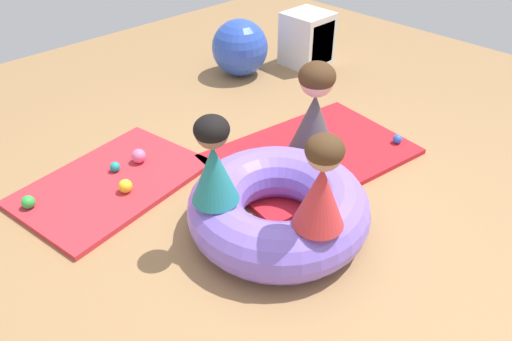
% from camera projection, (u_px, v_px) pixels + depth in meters
% --- Properties ---
extents(ground_plane, '(8.00, 8.00, 0.00)m').
position_uv_depth(ground_plane, '(285.00, 227.00, 3.13)').
color(ground_plane, '#9E7549').
extents(gym_mat_center_rear, '(1.39, 1.06, 0.04)m').
position_uv_depth(gym_mat_center_rear, '(112.00, 183.00, 3.49)').
color(gym_mat_center_rear, red).
rests_on(gym_mat_center_rear, ground).
extents(gym_mat_near_right, '(1.65, 1.21, 0.04)m').
position_uv_depth(gym_mat_near_right, '(311.00, 154.00, 3.80)').
color(gym_mat_near_right, red).
rests_on(gym_mat_near_right, ground).
extents(inflatable_cushion, '(1.14, 1.14, 0.35)m').
position_uv_depth(inflatable_cushion, '(278.00, 208.00, 3.02)').
color(inflatable_cushion, '#8466E0').
rests_on(inflatable_cushion, ground).
extents(child_in_teal, '(0.39, 0.39, 0.54)m').
position_uv_depth(child_in_teal, '(214.00, 161.00, 2.66)').
color(child_in_teal, teal).
rests_on(child_in_teal, inflatable_cushion).
extents(child_in_red, '(0.40, 0.40, 0.56)m').
position_uv_depth(child_in_red, '(322.00, 184.00, 2.48)').
color(child_in_red, red).
rests_on(child_in_red, inflatable_cushion).
extents(adult_seated, '(0.46, 0.46, 0.75)m').
position_uv_depth(adult_seated, '(314.00, 111.00, 3.57)').
color(adult_seated, '#4C4751').
rests_on(adult_seated, gym_mat_near_right).
extents(play_ball_blue, '(0.07, 0.07, 0.07)m').
position_uv_depth(play_ball_blue, '(397.00, 139.00, 3.88)').
color(play_ball_blue, blue).
rests_on(play_ball_blue, gym_mat_near_right).
extents(play_ball_pink, '(0.11, 0.11, 0.11)m').
position_uv_depth(play_ball_pink, '(139.00, 156.00, 3.64)').
color(play_ball_pink, pink).
rests_on(play_ball_pink, gym_mat_center_rear).
extents(play_ball_teal, '(0.07, 0.07, 0.07)m').
position_uv_depth(play_ball_teal, '(115.00, 167.00, 3.56)').
color(play_ball_teal, teal).
rests_on(play_ball_teal, gym_mat_center_rear).
extents(play_ball_yellow, '(0.10, 0.10, 0.10)m').
position_uv_depth(play_ball_yellow, '(125.00, 186.00, 3.35)').
color(play_ball_yellow, yellow).
rests_on(play_ball_yellow, gym_mat_center_rear).
extents(play_ball_green, '(0.09, 0.09, 0.09)m').
position_uv_depth(play_ball_green, '(28.00, 202.00, 3.21)').
color(play_ball_green, green).
rests_on(play_ball_green, gym_mat_center_rear).
extents(exercise_ball_large, '(0.57, 0.57, 0.57)m').
position_uv_depth(exercise_ball_large, '(240.00, 48.00, 4.92)').
color(exercise_ball_large, blue).
rests_on(exercise_ball_large, ground).
extents(storage_cube, '(0.44, 0.44, 0.56)m').
position_uv_depth(storage_cube, '(309.00, 40.00, 5.13)').
color(storage_cube, silver).
rests_on(storage_cube, ground).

